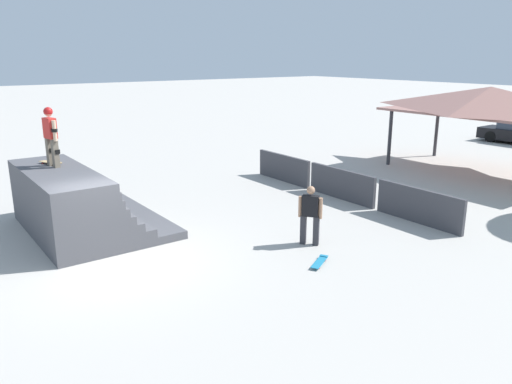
{
  "coord_description": "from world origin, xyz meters",
  "views": [
    {
      "loc": [
        11.08,
        -3.86,
        4.85
      ],
      "look_at": [
        -0.22,
        4.38,
        1.0
      ],
      "focal_mm": 35.0,
      "sensor_mm": 36.0,
      "label": 1
    }
  ],
  "objects": [
    {
      "name": "skateboard_on_ground",
      "position": [
        3.01,
        3.92,
        0.06
      ],
      "size": [
        0.58,
        0.82,
        0.09
      ],
      "rotation": [
        0.0,
        0.0,
        2.09
      ],
      "color": "red",
      "rests_on": "ground"
    },
    {
      "name": "pavilion_shelter",
      "position": [
        0.07,
        15.98,
        3.03
      ],
      "size": [
        8.27,
        4.13,
        3.62
      ],
      "color": "#2D2D33",
      "rests_on": "ground"
    },
    {
      "name": "barrier_fence",
      "position": [
        -0.7,
        8.4,
        0.52
      ],
      "size": [
        9.34,
        0.12,
        1.05
      ],
      "color": "#3D3D42",
      "rests_on": "ground"
    },
    {
      "name": "bystander_walking",
      "position": [
        1.89,
        4.59,
        0.88
      ],
      "size": [
        0.57,
        0.46,
        1.59
      ],
      "rotation": [
        0.0,
        0.0,
        3.78
      ],
      "color": "#2D2D33",
      "rests_on": "ground"
    },
    {
      "name": "skateboard_on_deck",
      "position": [
        -3.68,
        -0.37,
        1.88
      ],
      "size": [
        0.8,
        0.49,
        0.09
      ],
      "rotation": [
        0.0,
        0.0,
        0.4
      ],
      "color": "red",
      "rests_on": "quarter_pipe_ramp"
    },
    {
      "name": "quarter_pipe_ramp",
      "position": [
        -2.73,
        -0.12,
        0.79
      ],
      "size": [
        4.73,
        3.44,
        1.82
      ],
      "color": "#4C4C51",
      "rests_on": "ground"
    },
    {
      "name": "skater_on_deck",
      "position": [
        -3.34,
        -0.38,
        2.78
      ],
      "size": [
        0.72,
        0.29,
        1.66
      ],
      "rotation": [
        0.0,
        0.0,
        0.18
      ],
      "color": "#6B6051",
      "rests_on": "quarter_pipe_ramp"
    },
    {
      "name": "ground_plane",
      "position": [
        0.0,
        0.0,
        0.0
      ],
      "size": [
        160.0,
        160.0,
        0.0
      ],
      "primitive_type": "plane",
      "color": "#ADA8A0"
    }
  ]
}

